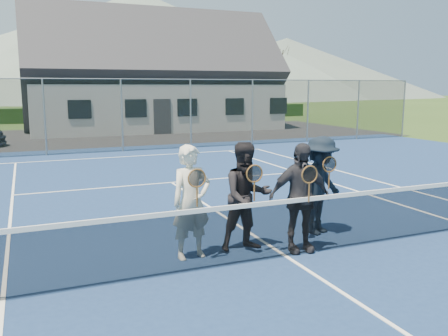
# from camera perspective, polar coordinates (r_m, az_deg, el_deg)

# --- Properties ---
(ground) EXTENTS (220.00, 220.00, 0.00)m
(ground) POSITION_cam_1_polar(r_m,az_deg,el_deg) (26.65, -14.68, 3.66)
(ground) COLOR #2A4217
(ground) RESTS_ON ground
(court_surface) EXTENTS (30.00, 30.00, 0.02)m
(court_surface) POSITION_cam_1_polar(r_m,az_deg,el_deg) (7.75, 7.50, -10.61)
(court_surface) COLOR navy
(court_surface) RESTS_ON ground
(tarmac_carpark) EXTENTS (40.00, 12.00, 0.01)m
(tarmac_carpark) POSITION_cam_1_polar(r_m,az_deg,el_deg) (26.40, -23.31, 3.14)
(tarmac_carpark) COLOR black
(tarmac_carpark) RESTS_ON ground
(hedge_row) EXTENTS (40.00, 1.20, 1.10)m
(hedge_row) POSITION_cam_1_polar(r_m,az_deg,el_deg) (38.50, -17.30, 6.16)
(hedge_row) COLOR black
(hedge_row) RESTS_ON ground
(hill_centre) EXTENTS (120.00, 120.00, 22.00)m
(hill_centre) POSITION_cam_1_polar(r_m,az_deg,el_deg) (104.32, -9.85, 14.22)
(hill_centre) COLOR slate
(hill_centre) RESTS_ON ground
(hill_east) EXTENTS (90.00, 90.00, 14.00)m
(hill_east) POSITION_cam_1_polar(r_m,az_deg,el_deg) (117.12, 7.51, 11.82)
(hill_east) COLOR #506058
(hill_east) RESTS_ON ground
(court_markings) EXTENTS (11.03, 23.83, 0.01)m
(court_markings) POSITION_cam_1_polar(r_m,az_deg,el_deg) (7.75, 7.50, -10.51)
(court_markings) COLOR white
(court_markings) RESTS_ON court_surface
(tennis_net) EXTENTS (11.68, 0.08, 1.10)m
(tennis_net) POSITION_cam_1_polar(r_m,az_deg,el_deg) (7.59, 7.58, -6.86)
(tennis_net) COLOR slate
(tennis_net) RESTS_ON ground
(perimeter_fence) EXTENTS (30.07, 0.07, 3.02)m
(perimeter_fence) POSITION_cam_1_polar(r_m,az_deg,el_deg) (20.14, -12.19, 6.23)
(perimeter_fence) COLOR slate
(perimeter_fence) RESTS_ON ground
(clubhouse) EXTENTS (15.60, 8.20, 7.70)m
(clubhouse) POSITION_cam_1_polar(r_m,az_deg,el_deg) (31.25, -8.65, 12.05)
(clubhouse) COLOR silver
(clubhouse) RESTS_ON ground
(tree_c) EXTENTS (3.20, 3.20, 7.77)m
(tree_c) POSITION_cam_1_polar(r_m,az_deg,el_deg) (39.79, -14.89, 13.94)
(tree_c) COLOR #352413
(tree_c) RESTS_ON ground
(tree_d) EXTENTS (3.20, 3.20, 7.77)m
(tree_d) POSITION_cam_1_polar(r_m,az_deg,el_deg) (42.39, -0.98, 13.98)
(tree_d) COLOR #372414
(tree_d) RESTS_ON ground
(tree_e) EXTENTS (3.20, 3.20, 7.77)m
(tree_e) POSITION_cam_1_polar(r_m,az_deg,el_deg) (44.96, 6.35, 13.68)
(tree_e) COLOR #3A2915
(tree_e) RESTS_ON ground
(player_a) EXTENTS (0.71, 0.54, 1.80)m
(player_a) POSITION_cam_1_polar(r_m,az_deg,el_deg) (7.42, -3.95, -4.11)
(player_a) COLOR silver
(player_a) RESTS_ON court_surface
(player_b) EXTENTS (0.89, 0.70, 1.80)m
(player_b) POSITION_cam_1_polar(r_m,az_deg,el_deg) (7.78, 2.77, -3.46)
(player_b) COLOR black
(player_b) RESTS_ON court_surface
(player_c) EXTENTS (1.10, 0.58, 1.80)m
(player_c) POSITION_cam_1_polar(r_m,az_deg,el_deg) (7.79, 9.08, -3.55)
(player_c) COLOR #27272C
(player_c) RESTS_ON court_surface
(player_d) EXTENTS (1.33, 1.06, 1.80)m
(player_d) POSITION_cam_1_polar(r_m,az_deg,el_deg) (8.81, 11.47, -2.07)
(player_d) COLOR black
(player_d) RESTS_ON court_surface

